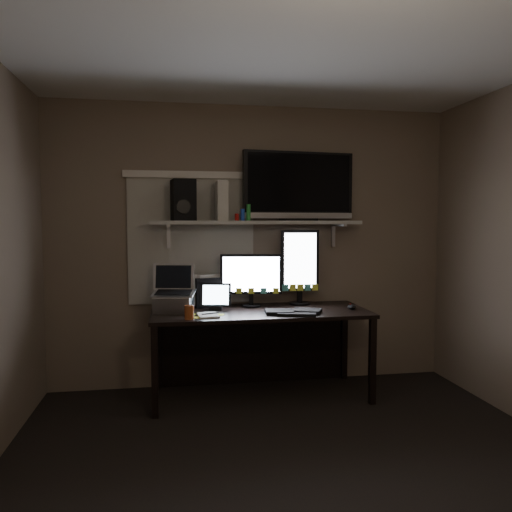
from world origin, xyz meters
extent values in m
plane|color=black|center=(0.00, 0.00, 0.00)|extent=(3.60, 3.60, 0.00)
plane|color=silver|center=(0.00, 0.00, 2.50)|extent=(3.60, 3.60, 0.00)
plane|color=#6D5B4E|center=(0.00, 1.80, 1.25)|extent=(3.60, 0.00, 3.60)
cube|color=#B2ACA0|center=(-0.55, 1.79, 1.30)|extent=(1.10, 0.02, 1.10)
cube|color=black|center=(0.00, 1.43, 0.71)|extent=(1.80, 0.75, 0.03)
cube|color=black|center=(0.00, 1.78, 0.35)|extent=(1.80, 0.02, 0.70)
cube|color=black|center=(-0.86, 1.09, 0.35)|extent=(0.05, 0.05, 0.70)
cube|color=black|center=(0.86, 1.09, 0.35)|extent=(0.05, 0.05, 0.70)
cube|color=black|center=(-0.86, 1.76, 0.35)|extent=(0.05, 0.05, 0.70)
cube|color=black|center=(0.86, 1.76, 0.35)|extent=(0.05, 0.05, 0.70)
cube|color=#A4A49F|center=(0.00, 1.62, 1.46)|extent=(1.80, 0.35, 0.03)
cube|color=black|center=(-0.05, 1.61, 0.97)|extent=(0.54, 0.13, 0.47)
cube|color=black|center=(0.40, 1.66, 1.07)|extent=(0.34, 0.07, 0.68)
cube|color=black|center=(0.24, 1.26, 0.74)|extent=(0.50, 0.30, 0.03)
ellipsoid|color=black|center=(0.78, 1.35, 0.75)|extent=(0.09, 0.12, 0.04)
cube|color=beige|center=(-0.45, 1.25, 0.74)|extent=(0.17, 0.23, 0.01)
cube|color=black|center=(-0.37, 1.51, 0.84)|extent=(0.28, 0.16, 0.23)
cube|color=black|center=(-0.42, 1.65, 0.87)|extent=(0.23, 0.14, 0.28)
cube|color=#B4B5B9|center=(-0.71, 1.47, 0.92)|extent=(0.39, 0.34, 0.38)
cylinder|color=brown|center=(-0.60, 1.15, 0.78)|extent=(0.09, 0.09, 0.11)
cube|color=black|center=(0.39, 1.67, 1.78)|extent=(1.02, 0.29, 0.61)
cube|color=beige|center=(-0.30, 1.61, 1.65)|extent=(0.09, 0.28, 0.33)
cube|color=black|center=(-0.62, 1.61, 1.65)|extent=(0.22, 0.25, 0.34)
camera|label=1|loc=(-0.72, -2.64, 1.48)|focal=35.00mm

